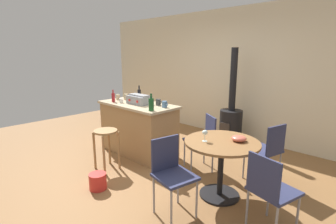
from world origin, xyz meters
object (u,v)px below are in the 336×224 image
dining_table (221,155)px  folding_chair_near (203,138)px  cup_1 (158,102)px  wooden_stool (106,140)px  wood_stove (231,121)px  cup_4 (121,100)px  kitchen_island (138,128)px  plastic_bucket (98,181)px  cup_2 (165,104)px  folding_chair_far (171,170)px  bottle_0 (139,95)px  folding_chair_right (267,148)px  serving_bowl (239,138)px  wine_glass (205,133)px  bottle_1 (151,104)px  folding_chair_left (270,188)px  toolbox (139,99)px  cup_3 (118,97)px  cup_0 (126,97)px  bottle_2 (113,97)px

dining_table → folding_chair_near: (-0.63, 0.48, -0.06)m
folding_chair_near → cup_1: size_ratio=7.03×
wooden_stool → folding_chair_near: 1.50m
wood_stove → cup_4: size_ratio=17.71×
kitchen_island → plastic_bucket: kitchen_island is taller
folding_chair_near → cup_2: cup_2 is taller
folding_chair_far → cup_2: size_ratio=7.18×
bottle_0 → folding_chair_right: bearing=6.6°
serving_bowl → plastic_bucket: 1.93m
folding_chair_far → folding_chair_right: bearing=71.3°
cup_4 → wine_glass: cup_4 is taller
bottle_1 → folding_chair_left: bearing=-7.6°
folding_chair_near → cup_2: (-0.67, -0.16, 0.47)m
cup_4 → plastic_bucket: bearing=-50.2°
wooden_stool → toolbox: bearing=99.2°
folding_chair_left → serving_bowl: size_ratio=4.71×
wood_stove → cup_3: wood_stove is taller
wooden_stool → cup_0: size_ratio=5.42×
cup_2 → cup_3: 1.15m
folding_chair_right → cup_3: size_ratio=7.81×
toolbox → bottle_2: (-0.48, -0.21, 0.01)m
cup_2 → wine_glass: (1.15, -0.48, -0.13)m
kitchen_island → folding_chair_right: 2.21m
folding_chair_near → cup_4: bearing=-164.8°
folding_chair_near → cup_3: cup_3 is taller
folding_chair_far → cup_1: (-1.29, 1.05, 0.45)m
cup_0 → serving_bowl: (2.48, -0.18, -0.20)m
bottle_0 → plastic_bucket: size_ratio=1.21×
cup_3 → cup_4: (0.30, -0.14, -0.01)m
folding_chair_left → folding_chair_right: bearing=114.0°
wood_stove → serving_bowl: wood_stove is taller
cup_0 → plastic_bucket: 1.90m
cup_0 → folding_chair_far: bearing=-25.1°
kitchen_island → wood_stove: (0.98, 1.57, 0.02)m
dining_table → folding_chair_far: bearing=-107.3°
bottle_2 → plastic_bucket: (1.04, -1.01, -0.89)m
folding_chair_right → bottle_2: bearing=-164.3°
wooden_stool → bottle_2: bearing=136.5°
wine_glass → plastic_bucket: bearing=-143.1°
cup_3 → cup_0: bearing=42.8°
wood_stove → cup_3: size_ratio=17.18×
folding_chair_left → bottle_2: 3.08m
kitchen_island → folding_chair_left: size_ratio=1.75×
folding_chair_near → cup_1: 0.99m
toolbox → wood_stove: bearing=59.4°
folding_chair_far → kitchen_island: bearing=151.6°
cup_3 → wood_stove: bearing=45.5°
folding_chair_right → cup_3: bearing=-169.0°
folding_chair_near → cup_1: cup_1 is taller
bottle_2 → folding_chair_left: bearing=-5.2°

